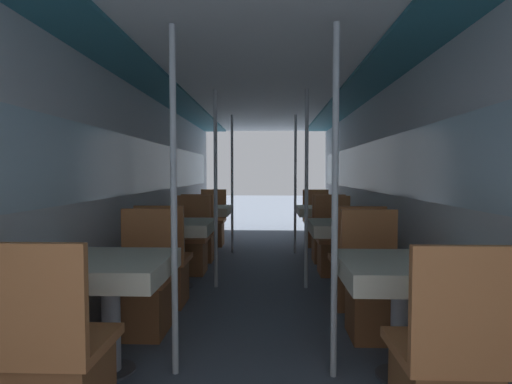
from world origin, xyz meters
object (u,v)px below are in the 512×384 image
dining_table_left_1 (179,230)px  support_pole_right_0 (335,203)px  dining_table_left_2 (207,213)px  chair_right_near_2 (327,241)px  support_pole_left_0 (174,202)px  chair_left_near_2 (200,240)px  support_pole_left_2 (232,184)px  chair_right_far_2 (316,229)px  support_pole_left_1 (216,189)px  chair_left_near_0 (60,376)px  dining_table_right_2 (321,213)px  chair_left_far_0 (143,296)px  dining_table_right_0 (401,277)px  support_pole_right_1 (306,190)px  chair_right_far_1 (334,250)px  chair_right_near_1 (355,276)px  support_pole_right_2 (295,184)px  chair_right_near_0 (444,383)px  chair_left_far_1 (191,249)px  chair_left_near_1 (165,274)px  chair_right_far_0 (374,298)px  dining_table_left_0 (110,274)px  chair_left_far_2 (212,228)px  dining_table_right_1 (344,231)px

dining_table_left_1 → support_pole_right_0: 2.34m
dining_table_left_2 → chair_right_near_2: 1.88m
support_pole_left_0 → chair_left_near_2: size_ratio=2.24×
support_pole_left_2 → chair_right_near_2: (1.36, -0.60, -0.76)m
support_pole_right_0 → chair_right_far_2: size_ratio=2.24×
support_pole_left_1 → chair_left_near_0: bearing=-99.2°
dining_table_left_1 → dining_table_right_2: bearing=46.5°
chair_left_far_0 → dining_table_right_0: 1.88m
support_pole_left_0 → chair_right_far_2: (1.36, 4.30, -0.76)m
support_pole_right_1 → chair_right_far_1: bearing=56.7°
chair_left_near_2 → chair_right_far_1: 1.87m
support_pole_left_1 → dining_table_left_1: bearing=-180.0°
chair_right_near_1 → support_pole_right_2: 2.60m
support_pole_left_0 → support_pole_left_1: 1.85m
chair_left_near_0 → chair_right_near_0: bearing=0.0°
support_pole_left_0 → chair_left_far_1: 2.60m
chair_left_far_0 → dining_table_left_1: size_ratio=1.32×
chair_left_near_1 → support_pole_left_2: 2.60m
support_pole_left_0 → chair_right_far_0: support_pole_left_0 is taller
dining_table_left_0 → support_pole_left_2: support_pole_left_2 is taller
dining_table_right_0 → chair_right_far_1: 2.47m
chair_left_far_2 → dining_table_right_2: 1.88m
dining_table_left_0 → dining_table_right_2: 4.09m
chair_left_near_2 → dining_table_right_2: 1.88m
support_pole_left_0 → support_pole_right_0: (0.96, 0.00, 0.00)m
chair_left_far_2 → chair_right_near_1: 3.52m
dining_table_left_2 → chair_left_near_2: chair_left_near_2 is taller
chair_right_far_2 → dining_table_right_2: bearing=90.0°
dining_table_right_0 → chair_right_near_0: 0.68m
chair_left_far_1 → chair_left_far_0: bearing=90.0°
dining_table_left_2 → chair_right_near_2: bearing=-18.9°
chair_left_near_0 → support_pole_left_1: support_pole_left_1 is taller
chair_left_far_1 → support_pole_right_1: 1.67m
dining_table_left_2 → dining_table_right_2: same height
dining_table_right_1 → chair_left_near_0: bearing=-125.6°
chair_left_near_1 → chair_left_near_2: same height
dining_table_right_2 → support_pole_right_1: bearing=-102.1°
chair_left_far_0 → dining_table_left_1: bearing=-90.0°
chair_right_near_0 → chair_right_far_0: 1.20m
dining_table_left_0 → chair_right_near_0: bearing=-18.9°
chair_right_near_0 → dining_table_left_1: bearing=125.6°
dining_table_left_0 → support_pole_left_2: bearing=83.9°
dining_table_left_2 → chair_left_near_2: 0.68m
chair_left_far_0 → support_pole_left_2: bearing=-97.3°
dining_table_left_2 → chair_right_near_0: (1.75, -4.30, -0.32)m
support_pole_right_0 → chair_right_near_2: (0.40, 3.09, -0.76)m
chair_right_far_0 → chair_right_far_1: size_ratio=1.00×
chair_left_near_1 → dining_table_right_1: size_ratio=1.32×
chair_right_far_2 → support_pole_left_1: bearing=61.0°
dining_table_left_0 → dining_table_right_1: 2.55m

